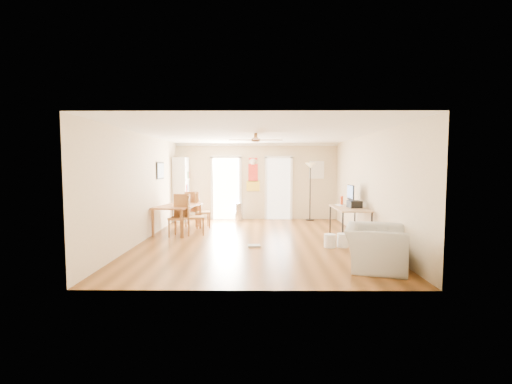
{
  "coord_description": "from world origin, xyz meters",
  "views": [
    {
      "loc": [
        0.08,
        -8.49,
        1.81
      ],
      "look_at": [
        0.0,
        0.6,
        1.15
      ],
      "focal_mm": 24.5,
      "sensor_mm": 36.0,
      "label": 1
    }
  ],
  "objects_px": {
    "torchiere_lamp": "(310,192)",
    "computer_desk": "(349,223)",
    "dining_table": "(178,219)",
    "dining_chair_far": "(193,209)",
    "wastebasket_b": "(343,240)",
    "dining_chair_right_a": "(203,210)",
    "dining_chair_right_b": "(196,215)",
    "bookshelf": "(182,189)",
    "printer": "(354,204)",
    "armchair": "(375,247)",
    "dining_chair_near": "(179,216)",
    "wastebasket_a": "(330,241)",
    "trash_can": "(239,212)"
  },
  "relations": [
    {
      "from": "dining_chair_far",
      "to": "computer_desk",
      "type": "height_order",
      "value": "dining_chair_far"
    },
    {
      "from": "dining_chair_near",
      "to": "dining_chair_right_b",
      "type": "bearing_deg",
      "value": 41.55
    },
    {
      "from": "bookshelf",
      "to": "wastebasket_b",
      "type": "xyz_separation_m",
      "value": [
        4.49,
        -3.92,
        -0.9
      ]
    },
    {
      "from": "wastebasket_b",
      "to": "dining_chair_near",
      "type": "bearing_deg",
      "value": 163.63
    },
    {
      "from": "wastebasket_b",
      "to": "torchiere_lamp",
      "type": "bearing_deg",
      "value": 92.52
    },
    {
      "from": "bookshelf",
      "to": "printer",
      "type": "distance_m",
      "value": 5.85
    },
    {
      "from": "torchiere_lamp",
      "to": "wastebasket_a",
      "type": "xyz_separation_m",
      "value": [
        -0.13,
        -3.97,
        -0.82
      ]
    },
    {
      "from": "dining_chair_near",
      "to": "trash_can",
      "type": "relative_size",
      "value": 1.82
    },
    {
      "from": "dining_table",
      "to": "dining_chair_near",
      "type": "relative_size",
      "value": 1.39
    },
    {
      "from": "dining_table",
      "to": "wastebasket_b",
      "type": "relative_size",
      "value": 4.94
    },
    {
      "from": "dining_table",
      "to": "trash_can",
      "type": "bearing_deg",
      "value": 54.14
    },
    {
      "from": "dining_chair_near",
      "to": "wastebasket_b",
      "type": "height_order",
      "value": "dining_chair_near"
    },
    {
      "from": "printer",
      "to": "bookshelf",
      "type": "bearing_deg",
      "value": 143.07
    },
    {
      "from": "dining_chair_far",
      "to": "torchiere_lamp",
      "type": "height_order",
      "value": "torchiere_lamp"
    },
    {
      "from": "trash_can",
      "to": "dining_chair_near",
      "type": "bearing_deg",
      "value": -117.39
    },
    {
      "from": "dining_chair_near",
      "to": "dining_chair_far",
      "type": "bearing_deg",
      "value": 99.01
    },
    {
      "from": "wastebasket_b",
      "to": "dining_chair_right_a",
      "type": "bearing_deg",
      "value": 145.09
    },
    {
      "from": "dining_chair_near",
      "to": "dining_chair_right_a",
      "type": "bearing_deg",
      "value": 83.75
    },
    {
      "from": "dining_chair_far",
      "to": "printer",
      "type": "distance_m",
      "value": 4.85
    },
    {
      "from": "dining_chair_right_b",
      "to": "printer",
      "type": "height_order",
      "value": "dining_chair_right_b"
    },
    {
      "from": "bookshelf",
      "to": "torchiere_lamp",
      "type": "height_order",
      "value": "bookshelf"
    },
    {
      "from": "wastebasket_a",
      "to": "armchair",
      "type": "bearing_deg",
      "value": -73.57
    },
    {
      "from": "bookshelf",
      "to": "wastebasket_a",
      "type": "xyz_separation_m",
      "value": [
        4.19,
        -3.96,
        -0.91
      ]
    },
    {
      "from": "bookshelf",
      "to": "armchair",
      "type": "relative_size",
      "value": 1.82
    },
    {
      "from": "wastebasket_a",
      "to": "wastebasket_b",
      "type": "bearing_deg",
      "value": 6.66
    },
    {
      "from": "bookshelf",
      "to": "dining_chair_right_a",
      "type": "relative_size",
      "value": 2.05
    },
    {
      "from": "dining_table",
      "to": "dining_chair_far",
      "type": "relative_size",
      "value": 1.44
    },
    {
      "from": "dining_chair_far",
      "to": "trash_can",
      "type": "bearing_deg",
      "value": -146.89
    },
    {
      "from": "computer_desk",
      "to": "dining_chair_right_b",
      "type": "bearing_deg",
      "value": 171.84
    },
    {
      "from": "dining_chair_right_a",
      "to": "dining_chair_right_b",
      "type": "relative_size",
      "value": 0.98
    },
    {
      "from": "dining_chair_right_a",
      "to": "dining_chair_far",
      "type": "height_order",
      "value": "dining_chair_far"
    },
    {
      "from": "dining_chair_near",
      "to": "computer_desk",
      "type": "relative_size",
      "value": 0.73
    },
    {
      "from": "dining_chair_far",
      "to": "wastebasket_b",
      "type": "distance_m",
      "value": 4.87
    },
    {
      "from": "printer",
      "to": "wastebasket_b",
      "type": "relative_size",
      "value": 1.12
    },
    {
      "from": "torchiere_lamp",
      "to": "computer_desk",
      "type": "bearing_deg",
      "value": -80.29
    },
    {
      "from": "dining_chair_far",
      "to": "printer",
      "type": "bearing_deg",
      "value": 151.88
    },
    {
      "from": "dining_table",
      "to": "printer",
      "type": "distance_m",
      "value": 4.71
    },
    {
      "from": "wastebasket_a",
      "to": "dining_table",
      "type": "bearing_deg",
      "value": 155.33
    },
    {
      "from": "dining_chair_right_a",
      "to": "computer_desk",
      "type": "distance_m",
      "value": 4.26
    },
    {
      "from": "bookshelf",
      "to": "dining_table",
      "type": "distance_m",
      "value": 2.33
    },
    {
      "from": "torchiere_lamp",
      "to": "computer_desk",
      "type": "relative_size",
      "value": 1.31
    },
    {
      "from": "armchair",
      "to": "torchiere_lamp",
      "type": "bearing_deg",
      "value": 21.96
    },
    {
      "from": "dining_chair_right_a",
      "to": "torchiere_lamp",
      "type": "distance_m",
      "value": 3.72
    },
    {
      "from": "dining_chair_right_a",
      "to": "torchiere_lamp",
      "type": "relative_size",
      "value": 0.53
    },
    {
      "from": "dining_chair_far",
      "to": "torchiere_lamp",
      "type": "bearing_deg",
      "value": -167.62
    },
    {
      "from": "dining_table",
      "to": "wastebasket_a",
      "type": "bearing_deg",
      "value": -24.67
    },
    {
      "from": "dining_table",
      "to": "computer_desk",
      "type": "distance_m",
      "value": 4.56
    },
    {
      "from": "dining_chair_right_b",
      "to": "wastebasket_a",
      "type": "distance_m",
      "value": 3.6
    },
    {
      "from": "dining_chair_right_a",
      "to": "printer",
      "type": "relative_size",
      "value": 3.01
    },
    {
      "from": "printer",
      "to": "wastebasket_a",
      "type": "height_order",
      "value": "printer"
    }
  ]
}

